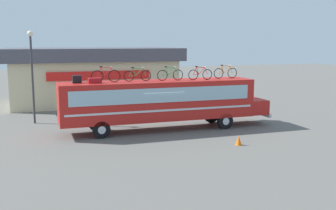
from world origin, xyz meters
The scene contains 12 objects.
ground_plane centered at (0.00, 0.00, 0.00)m, with size 120.00×120.00×0.00m, color #605E59.
bus centered at (0.25, 0.00, 1.84)m, with size 13.33×2.44×3.07m.
luggage_bag_1 centered at (-4.84, 0.19, 3.28)m, with size 0.50×0.37×0.44m, color black.
luggage_bag_2 centered at (-3.88, -0.22, 3.22)m, with size 0.75×0.48×0.30m, color maroon.
rooftop_bicycle_1 centered at (-3.21, -0.05, 3.46)m, with size 1.72×0.44×0.96m.
rooftop_bicycle_2 centered at (-1.28, 0.09, 3.43)m, with size 1.69×0.44×0.86m.
rooftop_bicycle_3 centered at (0.73, -0.09, 3.43)m, with size 1.67×0.44×0.88m.
rooftop_bicycle_4 centered at (2.65, -0.29, 3.43)m, with size 1.60×0.44×0.87m.
rooftop_bicycle_5 centered at (4.60, 0.15, 3.44)m, with size 1.66×0.44×0.89m.
roadside_building centered at (-2.13, 13.22, 2.50)m, with size 14.93×8.59×4.86m.
traffic_cone centered at (2.94, -4.87, 0.25)m, with size 0.35×0.35×0.51m, color orange.
street_lamp centered at (-7.27, 4.64, 3.81)m, with size 0.36×0.36×6.12m.
Camera 1 is at (-7.17, -23.17, 5.43)m, focal length 42.73 mm.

